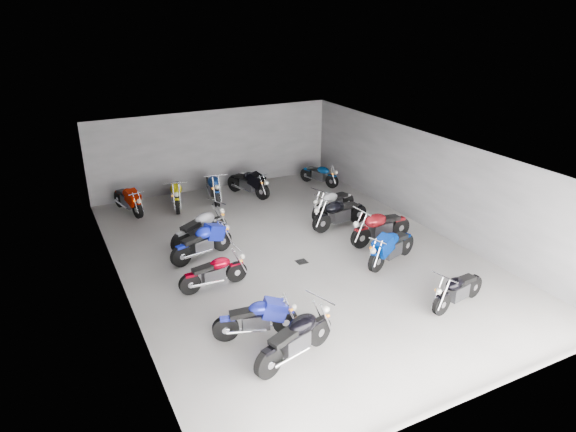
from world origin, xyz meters
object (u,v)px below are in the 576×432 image
motorcycle_right_c (391,247)px  motorcycle_left_d (214,272)px  motorcycle_left_f (200,228)px  motorcycle_back_c (213,187)px  motorcycle_back_f (320,174)px  motorcycle_right_e (339,213)px  motorcycle_left_e (203,242)px  motorcycle_back_b (176,193)px  motorcycle_back_a (128,200)px  motorcycle_right_f (333,203)px  motorcycle_right_d (380,227)px  motorcycle_left_a (296,338)px  motorcycle_right_a (458,289)px  drain_grate (302,262)px  motorcycle_back_d (249,183)px  motorcycle_left_b (257,318)px

motorcycle_right_c → motorcycle_left_d: bearing=59.9°
motorcycle_left_f → motorcycle_right_c: size_ratio=1.00×
motorcycle_back_c → motorcycle_back_f: motorcycle_back_c is taller
motorcycle_right_e → motorcycle_left_e: bearing=85.1°
motorcycle_back_f → motorcycle_back_b: bearing=-25.7°
motorcycle_left_e → motorcycle_back_c: (1.90, 4.52, 0.03)m
motorcycle_back_b → motorcycle_back_a: bearing=6.2°
motorcycle_right_e → motorcycle_right_f: (0.32, 0.94, -0.02)m
motorcycle_left_d → motorcycle_right_e: 5.43m
motorcycle_left_f → motorcycle_back_f: size_ratio=1.16×
motorcycle_left_f → motorcycle_right_c: motorcycle_left_f is taller
motorcycle_right_d → motorcycle_right_f: size_ratio=1.10×
motorcycle_left_d → motorcycle_back_c: bearing=158.2°
motorcycle_left_e → motorcycle_right_f: (5.16, 1.00, -0.00)m
motorcycle_left_a → motorcycle_right_d: 6.43m
motorcycle_left_d → motorcycle_back_c: size_ratio=0.85×
motorcycle_right_c → motorcycle_back_b: motorcycle_back_b is taller
motorcycle_left_e → motorcycle_right_a: size_ratio=1.08×
motorcycle_back_f → drain_grate: bearing=32.3°
motorcycle_back_b → motorcycle_back_c: motorcycle_back_c is taller
motorcycle_left_d → motorcycle_back_d: motorcycle_back_d is taller
motorcycle_left_d → motorcycle_back_d: (3.58, 6.15, 0.06)m
motorcycle_left_e → motorcycle_back_f: (6.47, 4.21, -0.05)m
motorcycle_left_f → motorcycle_right_d: (5.12, -2.48, 0.01)m
motorcycle_right_e → motorcycle_back_f: bearing=-27.1°
motorcycle_back_c → motorcycle_back_f: 4.58m
drain_grate → motorcycle_left_b: size_ratio=0.16×
motorcycle_left_a → motorcycle_left_b: bearing=-178.1°
motorcycle_left_b → motorcycle_left_d: (-0.13, 2.53, -0.02)m
motorcycle_back_a → drain_grate: bearing=106.1°
motorcycle_left_b → motorcycle_left_d: size_ratio=1.02×
motorcycle_right_c → motorcycle_left_f: bearing=31.6°
drain_grate → motorcycle_back_c: size_ratio=0.14×
motorcycle_right_c → motorcycle_back_b: size_ratio=0.96×
motorcycle_right_e → motorcycle_back_d: 4.55m
motorcycle_left_f → motorcycle_back_d: 4.57m
drain_grate → motorcycle_left_d: 2.82m
motorcycle_right_e → motorcycle_back_b: bearing=39.4°
motorcycle_right_f → motorcycle_back_c: 4.79m
motorcycle_left_f → motorcycle_back_c: bearing=131.3°
motorcycle_left_b → motorcycle_back_a: motorcycle_back_a is taller
motorcycle_right_a → motorcycle_back_b: motorcycle_back_b is taller
motorcycle_left_e → motorcycle_back_d: 5.46m
motorcycle_left_b → motorcycle_right_e: size_ratio=0.89×
drain_grate → motorcycle_right_e: 2.89m
motorcycle_left_f → drain_grate: bearing=18.1°
drain_grate → motorcycle_right_e: (2.32, 1.64, 0.52)m
motorcycle_left_d → motorcycle_right_e: bearing=107.2°
motorcycle_left_b → motorcycle_back_f: (6.60, 8.55, -0.02)m
motorcycle_back_a → motorcycle_back_f: size_ratio=1.14×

